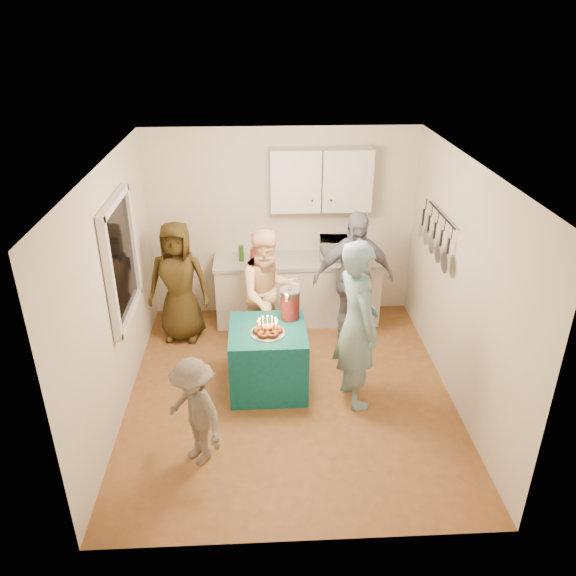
{
  "coord_description": "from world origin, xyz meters",
  "views": [
    {
      "loc": [
        -0.29,
        -5.19,
        3.89
      ],
      "look_at": [
        0.0,
        0.35,
        1.15
      ],
      "focal_mm": 35.0,
      "sensor_mm": 36.0,
      "label": 1
    }
  ],
  "objects_px": {
    "man_birthday": "(357,325)",
    "woman_back_right": "(353,279)",
    "microwave": "(339,248)",
    "woman_back_center": "(268,294)",
    "punch_jar": "(290,305)",
    "party_table": "(268,358)",
    "counter": "(297,291)",
    "child_near_left": "(194,412)",
    "woman_back_left": "(179,282)"
  },
  "relations": [
    {
      "from": "punch_jar",
      "to": "woman_back_right",
      "type": "relative_size",
      "value": 0.19
    },
    {
      "from": "party_table",
      "to": "woman_back_right",
      "type": "distance_m",
      "value": 1.54
    },
    {
      "from": "counter",
      "to": "party_table",
      "type": "bearing_deg",
      "value": -105.55
    },
    {
      "from": "man_birthday",
      "to": "woman_back_center",
      "type": "height_order",
      "value": "man_birthday"
    },
    {
      "from": "punch_jar",
      "to": "child_near_left",
      "type": "xyz_separation_m",
      "value": [
        -0.96,
        -1.38,
        -0.37
      ]
    },
    {
      "from": "microwave",
      "to": "party_table",
      "type": "bearing_deg",
      "value": -118.42
    },
    {
      "from": "counter",
      "to": "woman_back_left",
      "type": "height_order",
      "value": "woman_back_left"
    },
    {
      "from": "party_table",
      "to": "child_near_left",
      "type": "height_order",
      "value": "child_near_left"
    },
    {
      "from": "microwave",
      "to": "woman_back_center",
      "type": "relative_size",
      "value": 0.31
    },
    {
      "from": "party_table",
      "to": "woman_back_center",
      "type": "xyz_separation_m",
      "value": [
        0.03,
        0.74,
        0.44
      ]
    },
    {
      "from": "woman_back_left",
      "to": "man_birthday",
      "type": "bearing_deg",
      "value": -29.88
    },
    {
      "from": "counter",
      "to": "woman_back_right",
      "type": "height_order",
      "value": "woman_back_right"
    },
    {
      "from": "man_birthday",
      "to": "woman_back_left",
      "type": "xyz_separation_m",
      "value": [
        -2.04,
        1.45,
        -0.15
      ]
    },
    {
      "from": "punch_jar",
      "to": "woman_back_center",
      "type": "relative_size",
      "value": 0.21
    },
    {
      "from": "woman_back_right",
      "to": "child_near_left",
      "type": "height_order",
      "value": "woman_back_right"
    },
    {
      "from": "party_table",
      "to": "counter",
      "type": "bearing_deg",
      "value": 74.45
    },
    {
      "from": "party_table",
      "to": "punch_jar",
      "type": "height_order",
      "value": "punch_jar"
    },
    {
      "from": "microwave",
      "to": "woman_back_right",
      "type": "relative_size",
      "value": 0.29
    },
    {
      "from": "microwave",
      "to": "punch_jar",
      "type": "height_order",
      "value": "microwave"
    },
    {
      "from": "woman_back_center",
      "to": "child_near_left",
      "type": "bearing_deg",
      "value": -129.9
    },
    {
      "from": "microwave",
      "to": "man_birthday",
      "type": "relative_size",
      "value": 0.27
    },
    {
      "from": "counter",
      "to": "punch_jar",
      "type": "bearing_deg",
      "value": -97.61
    },
    {
      "from": "woman_back_center",
      "to": "punch_jar",
      "type": "bearing_deg",
      "value": -83.77
    },
    {
      "from": "microwave",
      "to": "woman_back_right",
      "type": "xyz_separation_m",
      "value": [
        0.11,
        -0.6,
        -0.17
      ]
    },
    {
      "from": "counter",
      "to": "woman_back_right",
      "type": "xyz_separation_m",
      "value": [
        0.66,
        -0.6,
        0.45
      ]
    },
    {
      "from": "man_birthday",
      "to": "party_table",
      "type": "bearing_deg",
      "value": 58.33
    },
    {
      "from": "man_birthday",
      "to": "woman_back_left",
      "type": "height_order",
      "value": "man_birthday"
    },
    {
      "from": "microwave",
      "to": "man_birthday",
      "type": "height_order",
      "value": "man_birthday"
    },
    {
      "from": "child_near_left",
      "to": "punch_jar",
      "type": "bearing_deg",
      "value": 102.68
    },
    {
      "from": "party_table",
      "to": "punch_jar",
      "type": "bearing_deg",
      "value": 42.85
    },
    {
      "from": "counter",
      "to": "woman_back_left",
      "type": "bearing_deg",
      "value": -165.68
    },
    {
      "from": "counter",
      "to": "punch_jar",
      "type": "relative_size",
      "value": 6.47
    },
    {
      "from": "man_birthday",
      "to": "woman_back_left",
      "type": "distance_m",
      "value": 2.51
    },
    {
      "from": "man_birthday",
      "to": "woman_back_right",
      "type": "distance_m",
      "value": 1.25
    },
    {
      "from": "man_birthday",
      "to": "child_near_left",
      "type": "bearing_deg",
      "value": 102.5
    },
    {
      "from": "microwave",
      "to": "woman_back_left",
      "type": "distance_m",
      "value": 2.15
    },
    {
      "from": "party_table",
      "to": "woman_back_left",
      "type": "xyz_separation_m",
      "value": [
        -1.11,
        1.17,
        0.42
      ]
    },
    {
      "from": "woman_back_left",
      "to": "party_table",
      "type": "bearing_deg",
      "value": -41.16
    },
    {
      "from": "punch_jar",
      "to": "microwave",
      "type": "bearing_deg",
      "value": 61.31
    },
    {
      "from": "party_table",
      "to": "punch_jar",
      "type": "relative_size",
      "value": 2.5
    },
    {
      "from": "party_table",
      "to": "child_near_left",
      "type": "relative_size",
      "value": 0.76
    },
    {
      "from": "counter",
      "to": "woman_back_right",
      "type": "bearing_deg",
      "value": -42.51
    },
    {
      "from": "punch_jar",
      "to": "counter",
      "type": "bearing_deg",
      "value": 82.39
    },
    {
      "from": "counter",
      "to": "microwave",
      "type": "height_order",
      "value": "microwave"
    },
    {
      "from": "man_birthday",
      "to": "woman_back_center",
      "type": "distance_m",
      "value": 1.37
    },
    {
      "from": "microwave",
      "to": "woman_back_center",
      "type": "distance_m",
      "value": 1.29
    },
    {
      "from": "punch_jar",
      "to": "man_birthday",
      "type": "distance_m",
      "value": 0.85
    },
    {
      "from": "woman_back_left",
      "to": "woman_back_right",
      "type": "height_order",
      "value": "woman_back_right"
    },
    {
      "from": "counter",
      "to": "party_table",
      "type": "distance_m",
      "value": 1.63
    },
    {
      "from": "man_birthday",
      "to": "woman_back_right",
      "type": "xyz_separation_m",
      "value": [
        0.16,
        1.24,
        -0.06
      ]
    }
  ]
}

